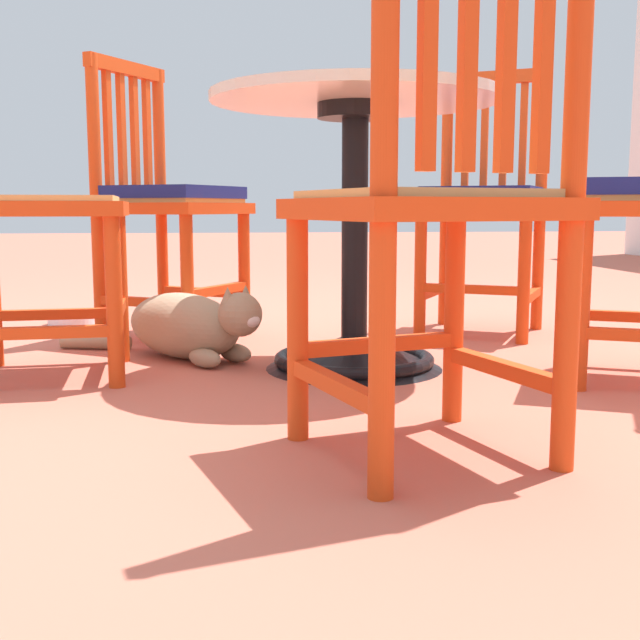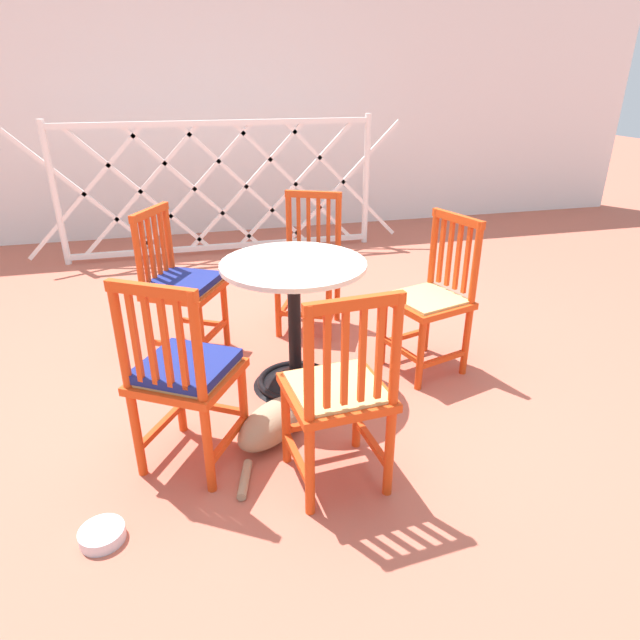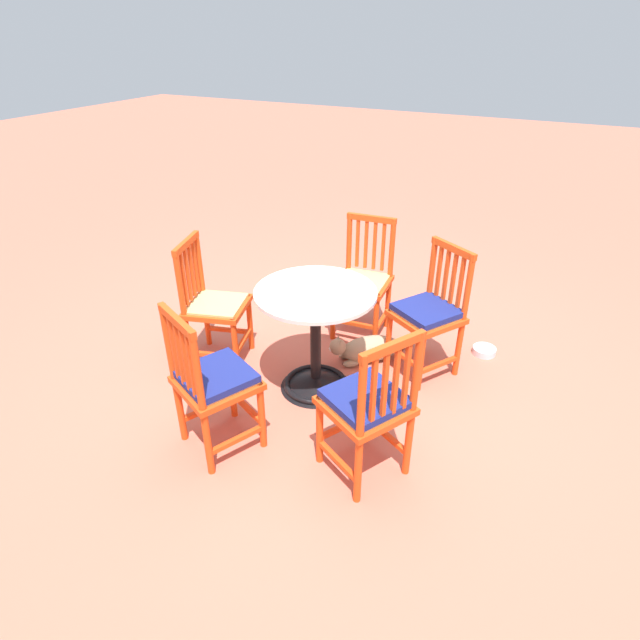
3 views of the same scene
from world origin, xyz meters
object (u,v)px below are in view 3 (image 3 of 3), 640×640
at_px(orange_chair_at_corner, 363,282).
at_px(orange_chair_near_fence, 213,306).
at_px(orange_chair_by_planter, 368,406).
at_px(orange_chair_facing_out, 429,314).
at_px(orange_chair_tucked_in, 213,382).
at_px(tabby_cat, 366,349).
at_px(pet_water_bowl, 484,351).
at_px(cafe_table, 316,352).

xyz_separation_m(orange_chair_at_corner, orange_chair_near_fence, (0.79, 0.83, 0.00)).
bearing_deg(orange_chair_by_planter, orange_chair_facing_out, -90.61).
height_order(orange_chair_tucked_in, tabby_cat, orange_chair_tucked_in).
bearing_deg(orange_chair_at_corner, orange_chair_facing_out, 153.89).
distance_m(orange_chair_facing_out, pet_water_bowl, 0.68).
relative_size(orange_chair_facing_out, orange_chair_tucked_in, 1.00).
xyz_separation_m(orange_chair_facing_out, tabby_cat, (0.41, 0.09, -0.35)).
xyz_separation_m(orange_chair_at_corner, orange_chair_by_planter, (-0.58, 1.37, 0.01)).
bearing_deg(pet_water_bowl, orange_chair_near_fence, 27.91).
distance_m(orange_chair_at_corner, orange_chair_by_planter, 1.49).
bearing_deg(orange_chair_at_corner, orange_chair_tucked_in, 80.90).
bearing_deg(orange_chair_tucked_in, orange_chair_at_corner, -99.10).
xyz_separation_m(cafe_table, pet_water_bowl, (-0.95, -0.92, -0.26)).
distance_m(orange_chair_near_fence, pet_water_bowl, 2.02).
distance_m(orange_chair_facing_out, orange_chair_at_corner, 0.66).
bearing_deg(orange_chair_tucked_in, orange_chair_by_planter, -167.10).
relative_size(orange_chair_near_fence, orange_chair_by_planter, 1.00).
height_order(orange_chair_near_fence, pet_water_bowl, orange_chair_near_fence).
bearing_deg(orange_chair_at_corner, tabby_cat, 116.63).
xyz_separation_m(orange_chair_near_fence, orange_chair_tucked_in, (-0.54, 0.73, 0.01)).
bearing_deg(tabby_cat, cafe_table, 67.70).
xyz_separation_m(orange_chair_facing_out, orange_chair_by_planter, (0.01, 1.08, 0.00)).
bearing_deg(orange_chair_by_planter, cafe_table, -43.38).
relative_size(orange_chair_tucked_in, tabby_cat, 1.49).
relative_size(orange_chair_near_fence, tabby_cat, 1.49).
distance_m(cafe_table, pet_water_bowl, 1.34).
height_order(orange_chair_near_fence, tabby_cat, orange_chair_near_fence).
bearing_deg(orange_chair_by_planter, pet_water_bowl, -104.12).
bearing_deg(cafe_table, orange_chair_at_corner, -89.50).
relative_size(cafe_table, pet_water_bowl, 4.47).
bearing_deg(cafe_table, orange_chair_facing_out, -137.97).
bearing_deg(cafe_table, orange_chair_near_fence, 0.33).
bearing_deg(orange_chair_facing_out, orange_chair_at_corner, -26.11).
bearing_deg(pet_water_bowl, orange_chair_tucked_in, 54.01).
height_order(orange_chair_by_planter, tabby_cat, orange_chair_by_planter).
distance_m(orange_chair_near_fence, orange_chair_tucked_in, 0.91).
height_order(cafe_table, pet_water_bowl, cafe_table).
height_order(cafe_table, orange_chair_at_corner, orange_chair_at_corner).
bearing_deg(pet_water_bowl, orange_chair_facing_out, 47.41).
relative_size(orange_chair_by_planter, pet_water_bowl, 5.36).
distance_m(orange_chair_facing_out, orange_chair_near_fence, 1.49).
relative_size(cafe_table, orange_chair_at_corner, 0.83).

